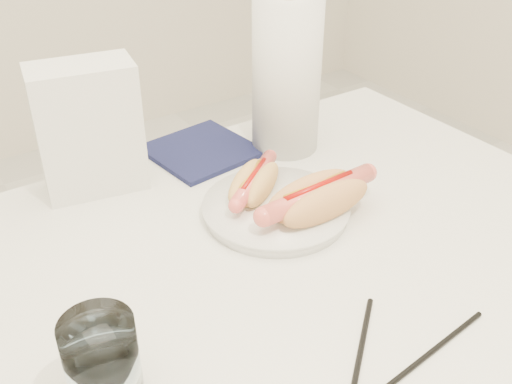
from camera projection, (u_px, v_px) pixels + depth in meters
table at (236, 316)px, 0.82m from camera, size 1.20×0.80×0.75m
plate at (276, 210)px, 0.91m from camera, size 0.26×0.26×0.02m
hotdog_left at (254, 183)px, 0.92m from camera, size 0.14×0.12×0.04m
hotdog_right at (318, 198)px, 0.88m from camera, size 0.20×0.08×0.05m
water_glass at (102, 362)px, 0.60m from camera, size 0.08×0.08×0.10m
chopstick_near at (358, 367)px, 0.66m from camera, size 0.18×0.15×0.01m
chopstick_far at (429, 354)px, 0.68m from camera, size 0.20×0.03×0.01m
napkin_box at (89, 129)px, 0.93m from camera, size 0.17×0.11×0.21m
navy_napkin at (201, 150)px, 1.08m from camera, size 0.19×0.19×0.01m
paper_towel_roll at (286, 77)px, 1.04m from camera, size 0.13×0.13×0.27m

